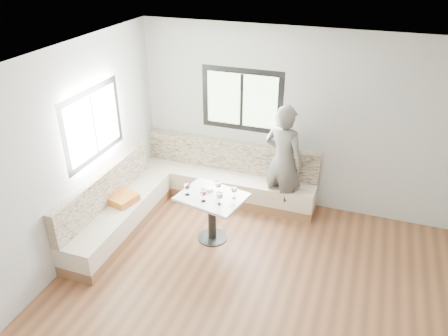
{
  "coord_description": "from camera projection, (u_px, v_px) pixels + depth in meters",
  "views": [
    {
      "loc": [
        0.98,
        -3.63,
        3.92
      ],
      "look_at": [
        -0.74,
        1.23,
        1.13
      ],
      "focal_mm": 35.0,
      "sensor_mm": 36.0,
      "label": 1
    }
  ],
  "objects": [
    {
      "name": "room",
      "position": [
        247.0,
        204.0,
        4.58
      ],
      "size": [
        5.01,
        5.01,
        2.81
      ],
      "color": "brown",
      "rests_on": "ground"
    },
    {
      "name": "banquette",
      "position": [
        182.0,
        193.0,
        6.82
      ],
      "size": [
        2.9,
        2.8,
        0.95
      ],
      "color": "brown",
      "rests_on": "ground"
    },
    {
      "name": "table",
      "position": [
        212.0,
        207.0,
        6.1
      ],
      "size": [
        1.0,
        0.85,
        0.72
      ],
      "rotation": [
        0.0,
        0.0,
        -0.21
      ],
      "color": "black",
      "rests_on": "ground"
    },
    {
      "name": "person",
      "position": [
        283.0,
        161.0,
        6.54
      ],
      "size": [
        0.76,
        0.62,
        1.79
      ],
      "primitive_type": "imported",
      "rotation": [
        0.0,
        0.0,
        2.8
      ],
      "color": "#55524D",
      "rests_on": "ground"
    },
    {
      "name": "olive_ramekin",
      "position": [
        210.0,
        189.0,
        6.13
      ],
      "size": [
        0.11,
        0.11,
        0.05
      ],
      "color": "white",
      "rests_on": "table"
    },
    {
      "name": "wine_glass_a",
      "position": [
        187.0,
        186.0,
        5.97
      ],
      "size": [
        0.09,
        0.09,
        0.2
      ],
      "color": "white",
      "rests_on": "table"
    },
    {
      "name": "wine_glass_b",
      "position": [
        203.0,
        193.0,
        5.82
      ],
      "size": [
        0.09,
        0.09,
        0.2
      ],
      "color": "white",
      "rests_on": "table"
    },
    {
      "name": "wine_glass_c",
      "position": [
        220.0,
        195.0,
        5.76
      ],
      "size": [
        0.09,
        0.09,
        0.2
      ],
      "color": "white",
      "rests_on": "table"
    },
    {
      "name": "wine_glass_d",
      "position": [
        218.0,
        185.0,
        6.01
      ],
      "size": [
        0.09,
        0.09,
        0.2
      ],
      "color": "white",
      "rests_on": "table"
    },
    {
      "name": "wine_glass_e",
      "position": [
        234.0,
        189.0,
        5.89
      ],
      "size": [
        0.09,
        0.09,
        0.2
      ],
      "color": "white",
      "rests_on": "table"
    }
  ]
}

